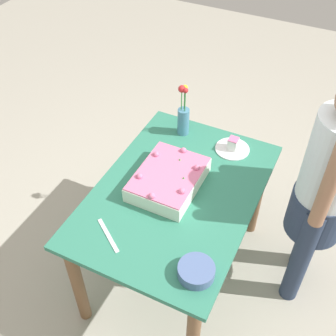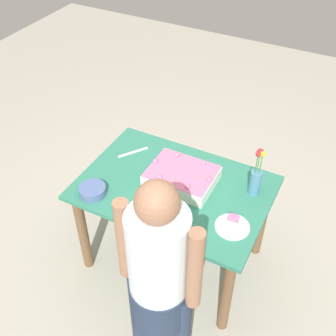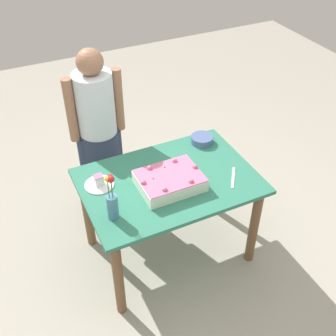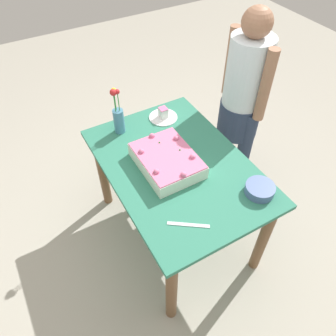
{
  "view_description": "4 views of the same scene",
  "coord_description": "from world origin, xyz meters",
  "px_view_note": "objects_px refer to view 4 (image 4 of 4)",
  "views": [
    {
      "loc": [
        -1.43,
        -0.64,
        2.43
      ],
      "look_at": [
        0.06,
        0.08,
        0.84
      ],
      "focal_mm": 45.0,
      "sensor_mm": 36.0,
      "label": 1
    },
    {
      "loc": [
        0.88,
        -1.78,
        2.64
      ],
      "look_at": [
        -0.05,
        -0.0,
        0.89
      ],
      "focal_mm": 45.0,
      "sensor_mm": 36.0,
      "label": 2
    },
    {
      "loc": [
        0.98,
        2.03,
        2.66
      ],
      "look_at": [
        -0.0,
        -0.02,
        0.84
      ],
      "focal_mm": 45.0,
      "sensor_mm": 36.0,
      "label": 3
    },
    {
      "loc": [
        -1.22,
        0.76,
        2.23
      ],
      "look_at": [
        -0.01,
        0.07,
        0.76
      ],
      "focal_mm": 35.0,
      "sensor_mm": 36.0,
      "label": 4
    }
  ],
  "objects_px": {
    "serving_plate_with_slice": "(163,115)",
    "flower_vase": "(118,117)",
    "sheet_cake": "(167,160)",
    "cake_knife": "(188,225)",
    "fruit_bowl": "(260,189)",
    "person_standing": "(243,96)"
  },
  "relations": [
    {
      "from": "serving_plate_with_slice",
      "to": "flower_vase",
      "type": "bearing_deg",
      "value": 87.33
    },
    {
      "from": "sheet_cake",
      "to": "cake_knife",
      "type": "bearing_deg",
      "value": 165.22
    },
    {
      "from": "sheet_cake",
      "to": "cake_knife",
      "type": "xyz_separation_m",
      "value": [
        -0.44,
        0.12,
        -0.05
      ]
    },
    {
      "from": "sheet_cake",
      "to": "fruit_bowl",
      "type": "bearing_deg",
      "value": -141.52
    },
    {
      "from": "fruit_bowl",
      "to": "person_standing",
      "type": "relative_size",
      "value": 0.12
    },
    {
      "from": "cake_knife",
      "to": "serving_plate_with_slice",
      "type": "bearing_deg",
      "value": -75.49
    },
    {
      "from": "cake_knife",
      "to": "flower_vase",
      "type": "xyz_separation_m",
      "value": [
        0.89,
        0.0,
        0.12
      ]
    },
    {
      "from": "serving_plate_with_slice",
      "to": "sheet_cake",
      "type": "bearing_deg",
      "value": 153.63
    },
    {
      "from": "fruit_bowl",
      "to": "cake_knife",
      "type": "bearing_deg",
      "value": 88.55
    },
    {
      "from": "serving_plate_with_slice",
      "to": "person_standing",
      "type": "relative_size",
      "value": 0.14
    },
    {
      "from": "cake_knife",
      "to": "fruit_bowl",
      "type": "distance_m",
      "value": 0.48
    },
    {
      "from": "serving_plate_with_slice",
      "to": "cake_knife",
      "type": "xyz_separation_m",
      "value": [
        -0.88,
        0.33,
        -0.02
      ]
    },
    {
      "from": "cake_knife",
      "to": "fruit_bowl",
      "type": "bearing_deg",
      "value": -146.18
    },
    {
      "from": "flower_vase",
      "to": "cake_knife",
      "type": "bearing_deg",
      "value": -179.85
    },
    {
      "from": "serving_plate_with_slice",
      "to": "flower_vase",
      "type": "xyz_separation_m",
      "value": [
        0.02,
        0.34,
        0.1
      ]
    },
    {
      "from": "person_standing",
      "to": "fruit_bowl",
      "type": "bearing_deg",
      "value": 59.06
    },
    {
      "from": "sheet_cake",
      "to": "person_standing",
      "type": "relative_size",
      "value": 0.29
    },
    {
      "from": "cake_knife",
      "to": "flower_vase",
      "type": "distance_m",
      "value": 0.9
    },
    {
      "from": "serving_plate_with_slice",
      "to": "flower_vase",
      "type": "distance_m",
      "value": 0.35
    },
    {
      "from": "sheet_cake",
      "to": "cake_knife",
      "type": "distance_m",
      "value": 0.46
    },
    {
      "from": "sheet_cake",
      "to": "fruit_bowl",
      "type": "xyz_separation_m",
      "value": [
        -0.45,
        -0.36,
        -0.02
      ]
    },
    {
      "from": "serving_plate_with_slice",
      "to": "person_standing",
      "type": "distance_m",
      "value": 0.6
    }
  ]
}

